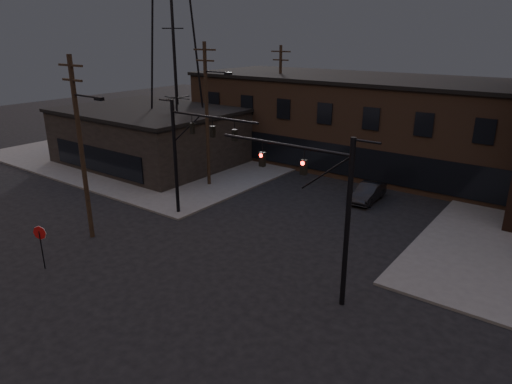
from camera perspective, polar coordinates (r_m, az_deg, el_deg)
ground at (r=22.70m, az=-10.03°, el=-13.23°), size 140.00×140.00×0.00m
sidewalk_nw at (r=51.73m, az=-9.37°, el=5.55°), size 30.00×30.00×0.15m
building_row at (r=44.01m, az=17.14°, el=7.81°), size 40.00×12.00×8.00m
building_left at (r=45.83m, az=-13.15°, el=6.66°), size 16.00×12.00×5.00m
traffic_signal_near at (r=20.77m, az=8.68°, el=-1.10°), size 7.12×0.24×8.00m
traffic_signal_far at (r=30.43m, az=-8.49°, el=5.60°), size 7.12×0.24×8.00m
stop_sign at (r=26.84m, az=-25.37°, el=-5.14°), size 0.72×0.33×2.48m
utility_pole_near at (r=28.68m, az=-20.99°, el=5.46°), size 3.70×0.28×11.00m
utility_pole_mid at (r=36.99m, az=-6.11°, el=9.86°), size 3.70×0.28×11.50m
utility_pole_far at (r=47.05m, az=3.02°, el=11.51°), size 2.20×0.28×11.00m
transmission_tower at (r=44.67m, az=-10.34°, el=19.48°), size 7.00×7.00×25.00m
car_crossing at (r=35.50m, az=13.85°, el=-0.07°), size 1.58×4.17×1.36m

